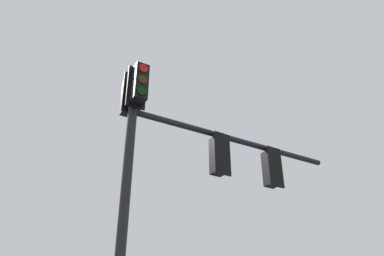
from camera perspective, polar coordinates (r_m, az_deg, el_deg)
name	(u,v)px	position (r m, az deg, el deg)	size (l,w,h in m)	color
signal_mast_assembly	(179,165)	(8.43, -1.94, -5.42)	(5.64, 1.52, 7.38)	black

